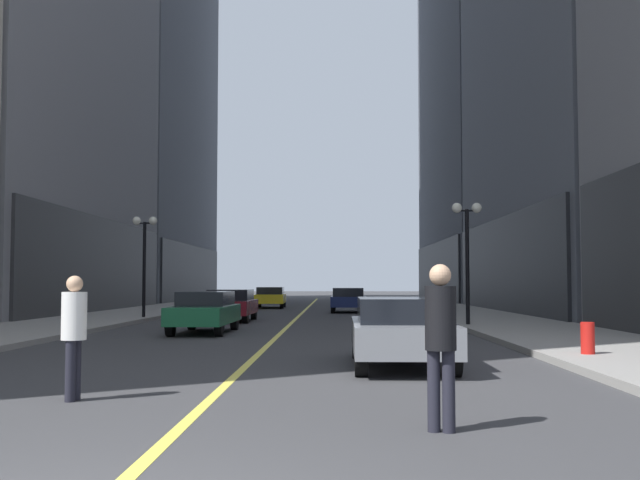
% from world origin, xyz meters
% --- Properties ---
extents(ground_plane, '(200.00, 200.00, 0.00)m').
position_xyz_m(ground_plane, '(0.00, 35.00, 0.00)').
color(ground_plane, '#38383A').
extents(sidewalk_left, '(4.50, 78.00, 0.15)m').
position_xyz_m(sidewalk_left, '(-8.25, 35.00, 0.07)').
color(sidewalk_left, gray).
rests_on(sidewalk_left, ground).
extents(sidewalk_right, '(4.50, 78.00, 0.15)m').
position_xyz_m(sidewalk_right, '(8.25, 35.00, 0.07)').
color(sidewalk_right, gray).
rests_on(sidewalk_right, ground).
extents(lane_centre_stripe, '(0.16, 70.00, 0.01)m').
position_xyz_m(lane_centre_stripe, '(0.00, 35.00, 0.00)').
color(lane_centre_stripe, '#E5D64C').
rests_on(lane_centre_stripe, ground).
extents(building_left_far, '(13.51, 26.00, 39.87)m').
position_xyz_m(building_left_far, '(-17.15, 60.00, 19.86)').
color(building_left_far, slate).
rests_on(building_left_far, ground).
extents(car_grey, '(1.87, 4.45, 1.32)m').
position_xyz_m(car_grey, '(2.98, 9.41, 0.72)').
color(car_grey, slate).
rests_on(car_grey, ground).
extents(car_green, '(1.75, 4.62, 1.32)m').
position_xyz_m(car_green, '(-2.44, 19.13, 0.72)').
color(car_green, '#196038').
rests_on(car_green, ground).
extents(car_maroon, '(1.89, 4.59, 1.32)m').
position_xyz_m(car_maroon, '(-2.61, 26.32, 0.72)').
color(car_maroon, maroon).
rests_on(car_maroon, ground).
extents(car_navy, '(1.89, 4.23, 1.32)m').
position_xyz_m(car_navy, '(2.45, 35.98, 0.72)').
color(car_navy, '#141E4C').
rests_on(car_navy, ground).
extents(car_yellow, '(1.97, 4.77, 1.32)m').
position_xyz_m(car_yellow, '(-2.37, 43.09, 0.72)').
color(car_yellow, yellow).
rests_on(car_yellow, ground).
extents(pedestrian_in_white_shirt, '(0.38, 0.38, 1.71)m').
position_xyz_m(pedestrian_in_white_shirt, '(-1.86, 5.21, 0.99)').
color(pedestrian_in_white_shirt, black).
rests_on(pedestrian_in_white_shirt, ground).
extents(pedestrian_in_black_coat, '(0.42, 0.42, 1.81)m').
position_xyz_m(pedestrian_in_black_coat, '(2.86, 3.14, 1.06)').
color(pedestrian_in_black_coat, black).
rests_on(pedestrian_in_black_coat, ground).
extents(street_lamp_left_far, '(1.06, 0.36, 4.43)m').
position_xyz_m(street_lamp_left_far, '(-6.40, 26.96, 3.26)').
color(street_lamp_left_far, black).
rests_on(street_lamp_left_far, ground).
extents(street_lamp_right_mid, '(1.06, 0.36, 4.43)m').
position_xyz_m(street_lamp_right_mid, '(6.40, 21.60, 3.26)').
color(street_lamp_right_mid, black).
rests_on(street_lamp_right_mid, ground).
extents(fire_hydrant_right, '(0.28, 0.28, 0.80)m').
position_xyz_m(fire_hydrant_right, '(6.90, 10.55, 0.40)').
color(fire_hydrant_right, red).
rests_on(fire_hydrant_right, ground).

